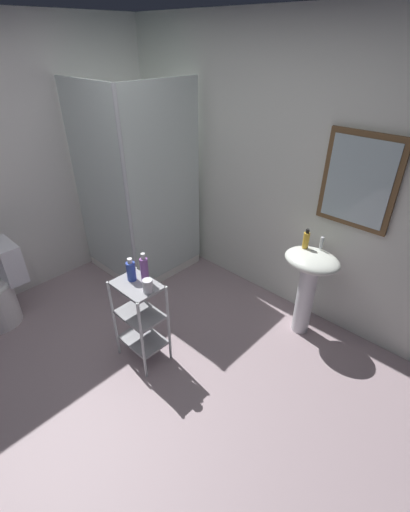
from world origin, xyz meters
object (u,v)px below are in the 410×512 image
object	(u,v)px
shower_stall	(141,233)
hand_soap_bottle	(306,240)
pedestal_sink	(309,277)
storage_cart	(140,316)
conditioner_bottle_purple	(144,270)
rinse_cup	(148,286)
shampoo_bottle_blue	(131,271)

from	to	relation	value
shower_stall	hand_soap_bottle	size ratio (longest dim) A/B	11.85
pedestal_sink	hand_soap_bottle	world-z (taller)	hand_soap_bottle
pedestal_sink	storage_cart	distance (m)	1.42
conditioner_bottle_purple	rinse_cup	world-z (taller)	conditioner_bottle_purple
storage_cart	conditioner_bottle_purple	size ratio (longest dim) A/B	3.03
conditioner_bottle_purple	rinse_cup	bearing A→B (deg)	-30.40
hand_soap_bottle	conditioner_bottle_purple	bearing A→B (deg)	-119.90
hand_soap_bottle	shampoo_bottle_blue	world-z (taller)	hand_soap_bottle
pedestal_sink	shampoo_bottle_blue	distance (m)	1.46
storage_cart	hand_soap_bottle	bearing A→B (deg)	60.65
storage_cart	shampoo_bottle_blue	size ratio (longest dim) A/B	3.98
shower_stall	shampoo_bottle_blue	distance (m)	1.32
pedestal_sink	hand_soap_bottle	distance (m)	0.32
shower_stall	rinse_cup	bearing A→B (deg)	-34.98
shampoo_bottle_blue	rinse_cup	bearing A→B (deg)	-3.39
storage_cart	shampoo_bottle_blue	distance (m)	0.39
shampoo_bottle_blue	rinse_cup	world-z (taller)	shampoo_bottle_blue
storage_cart	pedestal_sink	bearing A→B (deg)	56.34
pedestal_sink	storage_cart	size ratio (longest dim) A/B	1.09
rinse_cup	hand_soap_bottle	bearing A→B (deg)	65.64
shower_stall	hand_soap_bottle	world-z (taller)	shower_stall
shower_stall	pedestal_sink	distance (m)	1.87
pedestal_sink	shower_stall	bearing A→B (deg)	-169.33
rinse_cup	pedestal_sink	bearing A→B (deg)	61.07
pedestal_sink	conditioner_bottle_purple	size ratio (longest dim) A/B	3.31
hand_soap_bottle	rinse_cup	xyz separation A→B (m)	(-0.55, -1.21, -0.09)
conditioner_bottle_purple	rinse_cup	size ratio (longest dim) A/B	2.38
pedestal_sink	conditioner_bottle_purple	xyz separation A→B (m)	(-0.76, -1.11, 0.27)
pedestal_sink	shampoo_bottle_blue	world-z (taller)	shampoo_bottle_blue
rinse_cup	shower_stall	bearing A→B (deg)	145.02
pedestal_sink	conditioner_bottle_purple	distance (m)	1.37
pedestal_sink	rinse_cup	size ratio (longest dim) A/B	7.87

